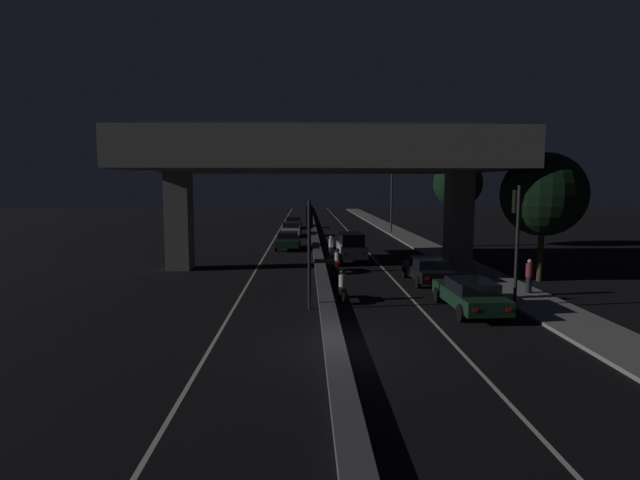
{
  "coord_description": "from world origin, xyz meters",
  "views": [
    {
      "loc": [
        -0.88,
        -15.51,
        5.13
      ],
      "look_at": [
        0.21,
        22.44,
        0.97
      ],
      "focal_mm": 28.0,
      "sensor_mm": 36.0,
      "label": 1
    }
  ],
  "objects_px": {
    "car_dark_green_lead_oncoming": "(288,240)",
    "motorcycle_blue_filtering_far": "(331,248)",
    "street_lamp": "(389,194)",
    "car_white_third": "(351,246)",
    "car_black_second": "(428,269)",
    "motorcycle_red_filtering_mid": "(337,262)",
    "traffic_light_right_of_median": "(517,225)",
    "car_white_second_oncoming": "(291,229)",
    "traffic_light_left_of_median": "(309,235)",
    "motorcycle_black_filtering_near": "(342,288)",
    "pedestrian_on_sidewalk": "(529,276)",
    "car_dark_green_lead": "(470,294)",
    "car_dark_red_third_oncoming": "(294,222)"
  },
  "relations": [
    {
      "from": "traffic_light_left_of_median",
      "to": "car_dark_green_lead_oncoming",
      "type": "xyz_separation_m",
      "value": [
        -1.58,
        19.71,
        -2.37
      ]
    },
    {
      "from": "traffic_light_right_of_median",
      "to": "car_white_second_oncoming",
      "type": "xyz_separation_m",
      "value": [
        -10.25,
        29.99,
        -2.79
      ]
    },
    {
      "from": "motorcycle_black_filtering_near",
      "to": "motorcycle_blue_filtering_far",
      "type": "relative_size",
      "value": 1.02
    },
    {
      "from": "car_white_second_oncoming",
      "to": "pedestrian_on_sidewalk",
      "type": "bearing_deg",
      "value": 24.0
    },
    {
      "from": "motorcycle_black_filtering_near",
      "to": "pedestrian_on_sidewalk",
      "type": "relative_size",
      "value": 1.2
    },
    {
      "from": "street_lamp",
      "to": "car_white_third",
      "type": "relative_size",
      "value": 1.55
    },
    {
      "from": "car_black_second",
      "to": "motorcycle_blue_filtering_far",
      "type": "xyz_separation_m",
      "value": [
        -4.63,
        9.85,
        -0.06
      ]
    },
    {
      "from": "car_white_third",
      "to": "motorcycle_blue_filtering_far",
      "type": "distance_m",
      "value": 2.14
    },
    {
      "from": "motorcycle_red_filtering_mid",
      "to": "pedestrian_on_sidewalk",
      "type": "distance_m",
      "value": 10.81
    },
    {
      "from": "traffic_light_right_of_median",
      "to": "car_dark_green_lead",
      "type": "height_order",
      "value": "traffic_light_right_of_median"
    },
    {
      "from": "motorcycle_black_filtering_near",
      "to": "pedestrian_on_sidewalk",
      "type": "bearing_deg",
      "value": -86.56
    },
    {
      "from": "car_dark_green_lead",
      "to": "motorcycle_black_filtering_near",
      "type": "height_order",
      "value": "motorcycle_black_filtering_near"
    },
    {
      "from": "car_dark_red_third_oncoming",
      "to": "motorcycle_blue_filtering_far",
      "type": "height_order",
      "value": "motorcycle_blue_filtering_far"
    },
    {
      "from": "motorcycle_black_filtering_near",
      "to": "traffic_light_left_of_median",
      "type": "bearing_deg",
      "value": 130.9
    },
    {
      "from": "street_lamp",
      "to": "car_white_second_oncoming",
      "type": "distance_m",
      "value": 11.22
    },
    {
      "from": "car_dark_green_lead",
      "to": "car_dark_red_third_oncoming",
      "type": "xyz_separation_m",
      "value": [
        -8.14,
        40.14,
        -0.03
      ]
    },
    {
      "from": "street_lamp",
      "to": "car_dark_green_lead",
      "type": "relative_size",
      "value": 1.49
    },
    {
      "from": "traffic_light_right_of_median",
      "to": "car_white_third",
      "type": "distance_m",
      "value": 15.0
    },
    {
      "from": "car_white_third",
      "to": "car_dark_red_third_oncoming",
      "type": "bearing_deg",
      "value": 8.76
    },
    {
      "from": "pedestrian_on_sidewalk",
      "to": "car_dark_green_lead",
      "type": "bearing_deg",
      "value": -142.54
    },
    {
      "from": "traffic_light_left_of_median",
      "to": "car_white_second_oncoming",
      "type": "distance_m",
      "value": 30.12
    },
    {
      "from": "car_dark_green_lead_oncoming",
      "to": "motorcycle_blue_filtering_far",
      "type": "bearing_deg",
      "value": 36.32
    },
    {
      "from": "traffic_light_left_of_median",
      "to": "motorcycle_blue_filtering_far",
      "type": "distance_m",
      "value": 15.59
    },
    {
      "from": "traffic_light_left_of_median",
      "to": "motorcycle_blue_filtering_far",
      "type": "relative_size",
      "value": 2.42
    },
    {
      "from": "car_white_third",
      "to": "car_dark_green_lead",
      "type": "bearing_deg",
      "value": -167.43
    },
    {
      "from": "car_white_second_oncoming",
      "to": "motorcycle_red_filtering_mid",
      "type": "bearing_deg",
      "value": 9.8
    },
    {
      "from": "car_white_third",
      "to": "motorcycle_black_filtering_near",
      "type": "bearing_deg",
      "value": 171.59
    },
    {
      "from": "street_lamp",
      "to": "pedestrian_on_sidewalk",
      "type": "xyz_separation_m",
      "value": [
        1.56,
        -30.27,
        -3.32
      ]
    },
    {
      "from": "traffic_light_right_of_median",
      "to": "car_dark_red_third_oncoming",
      "type": "relative_size",
      "value": 1.23
    },
    {
      "from": "car_dark_green_lead_oncoming",
      "to": "motorcycle_red_filtering_mid",
      "type": "xyz_separation_m",
      "value": [
        3.32,
        -10.88,
        -0.11
      ]
    },
    {
      "from": "car_black_second",
      "to": "pedestrian_on_sidewalk",
      "type": "height_order",
      "value": "pedestrian_on_sidewalk"
    },
    {
      "from": "traffic_light_left_of_median",
      "to": "motorcycle_black_filtering_near",
      "type": "bearing_deg",
      "value": 42.96
    },
    {
      "from": "car_white_third",
      "to": "motorcycle_blue_filtering_far",
      "type": "relative_size",
      "value": 2.48
    },
    {
      "from": "car_dark_green_lead",
      "to": "car_dark_green_lead_oncoming",
      "type": "height_order",
      "value": "car_dark_green_lead_oncoming"
    },
    {
      "from": "traffic_light_right_of_median",
      "to": "motorcycle_red_filtering_mid",
      "type": "bearing_deg",
      "value": 128.01
    },
    {
      "from": "car_dark_green_lead",
      "to": "pedestrian_on_sidewalk",
      "type": "xyz_separation_m",
      "value": [
        3.74,
        2.86,
        0.21
      ]
    },
    {
      "from": "car_black_second",
      "to": "car_white_third",
      "type": "xyz_separation_m",
      "value": [
        -3.29,
        8.2,
        0.25
      ]
    },
    {
      "from": "street_lamp",
      "to": "motorcycle_blue_filtering_far",
      "type": "xyz_separation_m",
      "value": [
        -7.05,
        -17.18,
        -3.61
      ]
    },
    {
      "from": "traffic_light_right_of_median",
      "to": "car_dark_red_third_oncoming",
      "type": "height_order",
      "value": "traffic_light_right_of_median"
    },
    {
      "from": "street_lamp",
      "to": "car_dark_green_lead_oncoming",
      "type": "distance_m",
      "value": 16.8
    },
    {
      "from": "car_black_second",
      "to": "motorcycle_red_filtering_mid",
      "type": "height_order",
      "value": "motorcycle_red_filtering_mid"
    },
    {
      "from": "traffic_light_right_of_median",
      "to": "street_lamp",
      "type": "distance_m",
      "value": 32.51
    },
    {
      "from": "traffic_light_left_of_median",
      "to": "motorcycle_red_filtering_mid",
      "type": "xyz_separation_m",
      "value": [
        1.73,
        8.83,
        -2.48
      ]
    },
    {
      "from": "car_dark_green_lead",
      "to": "car_white_third",
      "type": "relative_size",
      "value": 1.04
    },
    {
      "from": "motorcycle_red_filtering_mid",
      "to": "car_dark_red_third_oncoming",
      "type": "bearing_deg",
      "value": 10.38
    },
    {
      "from": "car_dark_green_lead_oncoming",
      "to": "pedestrian_on_sidewalk",
      "type": "bearing_deg",
      "value": 33.98
    },
    {
      "from": "traffic_light_right_of_median",
      "to": "pedestrian_on_sidewalk",
      "type": "relative_size",
      "value": 3.24
    },
    {
      "from": "traffic_light_left_of_median",
      "to": "car_dark_red_third_oncoming",
      "type": "height_order",
      "value": "traffic_light_left_of_median"
    },
    {
      "from": "car_dark_red_third_oncoming",
      "to": "car_black_second",
      "type": "bearing_deg",
      "value": 12.87
    },
    {
      "from": "traffic_light_left_of_median",
      "to": "car_black_second",
      "type": "height_order",
      "value": "traffic_light_left_of_median"
    }
  ]
}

